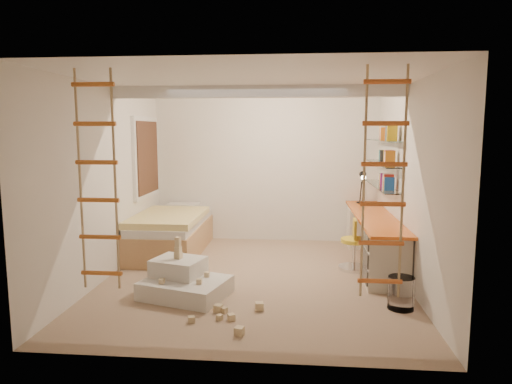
# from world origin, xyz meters

# --- Properties ---
(floor) EXTENTS (4.50, 4.50, 0.00)m
(floor) POSITION_xyz_m (0.00, 0.00, 0.00)
(floor) COLOR #967C60
(floor) RESTS_ON ground
(ceiling_beam) EXTENTS (4.00, 0.18, 0.16)m
(ceiling_beam) POSITION_xyz_m (0.00, 0.30, 2.52)
(ceiling_beam) COLOR white
(ceiling_beam) RESTS_ON ceiling
(window_frame) EXTENTS (0.06, 1.15, 1.35)m
(window_frame) POSITION_xyz_m (-1.97, 1.50, 1.55)
(window_frame) COLOR white
(window_frame) RESTS_ON wall_left
(window_blind) EXTENTS (0.02, 1.00, 1.20)m
(window_blind) POSITION_xyz_m (-1.93, 1.50, 1.55)
(window_blind) COLOR #4C2D1E
(window_blind) RESTS_ON window_frame
(rope_ladder_left) EXTENTS (0.41, 0.04, 2.13)m
(rope_ladder_left) POSITION_xyz_m (-1.35, -1.75, 1.52)
(rope_ladder_left) COLOR #C26521
(rope_ladder_left) RESTS_ON ceiling
(rope_ladder_right) EXTENTS (0.41, 0.04, 2.13)m
(rope_ladder_right) POSITION_xyz_m (1.35, -1.75, 1.52)
(rope_ladder_right) COLOR #DD5B25
(rope_ladder_right) RESTS_ON ceiling
(waste_bin) EXTENTS (0.30, 0.30, 0.37)m
(waste_bin) POSITION_xyz_m (1.75, -0.90, 0.18)
(waste_bin) COLOR white
(waste_bin) RESTS_ON floor
(desk) EXTENTS (0.56, 2.80, 0.75)m
(desk) POSITION_xyz_m (1.72, 0.86, 0.40)
(desk) COLOR orange
(desk) RESTS_ON floor
(shelves) EXTENTS (0.25, 1.80, 0.71)m
(shelves) POSITION_xyz_m (1.87, 1.13, 1.50)
(shelves) COLOR white
(shelves) RESTS_ON wall_right
(bed) EXTENTS (1.02, 2.00, 0.69)m
(bed) POSITION_xyz_m (-1.48, 1.23, 0.33)
(bed) COLOR #AD7F51
(bed) RESTS_ON floor
(task_lamp) EXTENTS (0.14, 0.36, 0.57)m
(task_lamp) POSITION_xyz_m (1.67, 1.82, 1.14)
(task_lamp) COLOR black
(task_lamp) RESTS_ON desk
(swivel_chair) EXTENTS (0.46, 0.46, 0.74)m
(swivel_chair) POSITION_xyz_m (1.40, 0.54, 0.27)
(swivel_chair) COLOR gold
(swivel_chair) RESTS_ON floor
(play_platform) EXTENTS (1.13, 0.99, 0.43)m
(play_platform) POSITION_xyz_m (-0.80, -0.69, 0.17)
(play_platform) COLOR silver
(play_platform) RESTS_ON floor
(toy_blocks) EXTENTS (1.23, 1.23, 0.70)m
(toy_blocks) POSITION_xyz_m (-0.43, -1.09, 0.19)
(toy_blocks) COLOR #CCB284
(toy_blocks) RESTS_ON floor
(books) EXTENTS (0.14, 0.64, 0.92)m
(books) POSITION_xyz_m (1.87, 1.13, 1.63)
(books) COLOR #194CA5
(books) RESTS_ON shelves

